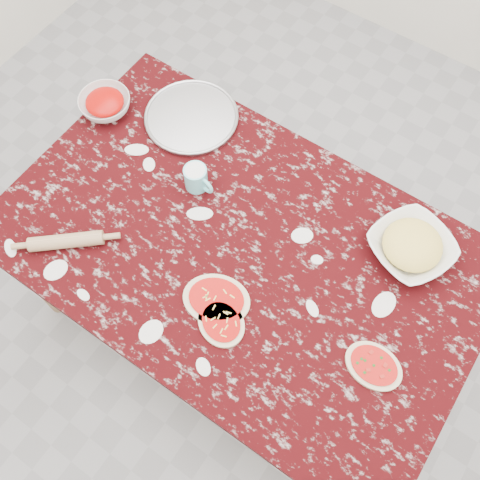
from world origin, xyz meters
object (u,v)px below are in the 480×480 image
flour_mug (197,178)px  rolling_pin (66,241)px  worktable (240,257)px  sauce_bowl (105,104)px  cheese_bowl (411,247)px  pizza_tray (191,118)px

flour_mug → rolling_pin: 0.48m
worktable → flour_mug: bearing=156.4°
flour_mug → sauce_bowl: bearing=170.7°
rolling_pin → worktable: bearing=33.5°
cheese_bowl → rolling_pin: (-0.94, -0.61, -0.01)m
sauce_bowl → rolling_pin: size_ratio=0.80×
worktable → flour_mug: 0.31m
worktable → cheese_bowl: (0.47, 0.30, 0.11)m
sauce_bowl → flour_mug: 0.49m
cheese_bowl → rolling_pin: bearing=-147.0°
pizza_tray → rolling_pin: bearing=-92.3°
sauce_bowl → cheese_bowl: cheese_bowl is taller
worktable → cheese_bowl: cheese_bowl is taller
flour_mug → rolling_pin: size_ratio=0.50×
sauce_bowl → flour_mug: size_ratio=1.60×
pizza_tray → rolling_pin: 0.65m
cheese_bowl → rolling_pin: size_ratio=1.07×
pizza_tray → flour_mug: flour_mug is taller
worktable → cheese_bowl: 0.57m
pizza_tray → cheese_bowl: bearing=-2.3°
sauce_bowl → worktable: bearing=-14.5°
pizza_tray → cheese_bowl: 0.92m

